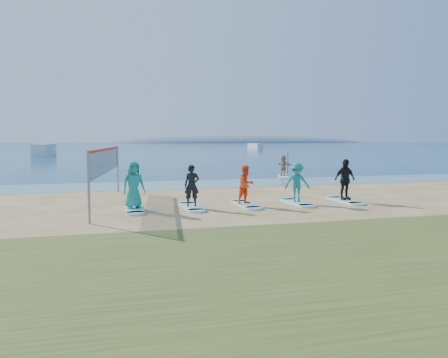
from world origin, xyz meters
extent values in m
plane|color=tan|center=(0.00, 0.00, 0.00)|extent=(600.00, 600.00, 0.00)
plane|color=teal|center=(0.00, 10.50, 0.01)|extent=(600.00, 600.00, 0.00)
plane|color=navy|center=(0.00, 160.00, 0.01)|extent=(600.00, 600.00, 0.00)
ellipsoid|color=slate|center=(95.00, 300.00, 0.00)|extent=(220.00, 56.00, 18.00)
cylinder|color=gray|center=(-5.79, -1.29, 1.25)|extent=(0.09, 0.09, 2.50)
cylinder|color=gray|center=(-4.61, 7.63, 1.25)|extent=(0.09, 0.09, 2.50)
cube|color=black|center=(-5.20, 3.17, 1.90)|extent=(1.20, 8.93, 1.00)
cube|color=red|center=(-5.20, 3.17, 2.42)|extent=(1.23, 8.93, 0.10)
cube|color=silver|center=(7.58, 13.67, 0.06)|extent=(1.71, 3.05, 0.12)
imported|color=tan|center=(7.58, 13.67, 0.89)|extent=(0.84, 1.50, 1.54)
cube|color=silver|center=(-15.38, 62.47, 0.00)|extent=(2.94, 9.02, 2.01)
cube|color=silver|center=(35.43, 100.32, 0.00)|extent=(3.13, 5.64, 1.60)
cube|color=#99E7ED|center=(-4.15, 1.17, 0.04)|extent=(0.70, 2.20, 0.09)
imported|color=teal|center=(-4.15, 1.17, 1.04)|extent=(1.07, 0.87, 1.89)
cube|color=#99E7ED|center=(-1.78, 1.17, 0.04)|extent=(0.70, 2.20, 0.09)
imported|color=black|center=(-1.78, 1.17, 0.95)|extent=(0.69, 0.53, 1.71)
cube|color=#99E7ED|center=(0.60, 1.17, 0.04)|extent=(0.70, 2.20, 0.09)
imported|color=#FF4A1A|center=(0.60, 1.17, 0.92)|extent=(0.99, 0.89, 1.66)
cube|color=#99E7ED|center=(2.97, 1.17, 0.04)|extent=(0.70, 2.20, 0.09)
imported|color=#1A817C|center=(2.97, 1.17, 0.95)|extent=(1.24, 0.90, 1.72)
cube|color=#99E7ED|center=(5.35, 1.17, 0.04)|extent=(0.70, 2.20, 0.09)
imported|color=black|center=(5.35, 1.17, 1.02)|extent=(1.15, 0.62, 1.87)
camera|label=1|loc=(-5.17, -16.60, 2.88)|focal=35.00mm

